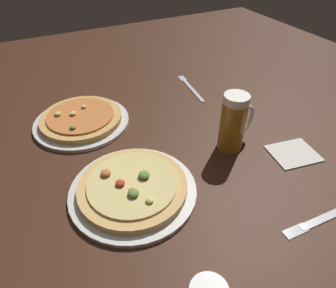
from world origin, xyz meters
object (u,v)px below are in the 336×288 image
object	(u,v)px
pizza_plate_near	(133,188)
knife_right	(321,219)
fork_left	(190,87)
pizza_plate_far	(81,119)
napkin_folded	(294,153)
beer_mug_dark	(234,123)

from	to	relation	value
pizza_plate_near	knife_right	bearing A→B (deg)	-37.53
fork_left	pizza_plate_far	bearing A→B (deg)	-173.08
pizza_plate_near	napkin_folded	size ratio (longest dim) A/B	2.42
beer_mug_dark	knife_right	size ratio (longest dim) A/B	0.82
beer_mug_dark	knife_right	xyz separation A→B (m)	(0.03, -0.32, -0.08)
napkin_folded	knife_right	world-z (taller)	napkin_folded
beer_mug_dark	fork_left	bearing A→B (deg)	78.01
pizza_plate_far	knife_right	xyz separation A→B (m)	(0.40, -0.64, -0.01)
pizza_plate_near	fork_left	distance (m)	0.59
pizza_plate_near	beer_mug_dark	size ratio (longest dim) A/B	1.81
napkin_folded	beer_mug_dark	bearing A→B (deg)	142.30
napkin_folded	knife_right	xyz separation A→B (m)	(-0.12, -0.20, -0.00)
pizza_plate_far	knife_right	distance (m)	0.75
beer_mug_dark	pizza_plate_near	bearing A→B (deg)	-172.87
pizza_plate_far	napkin_folded	xyz separation A→B (m)	(0.52, -0.44, -0.01)
knife_right	pizza_plate_near	bearing A→B (deg)	142.47
pizza_plate_near	napkin_folded	xyz separation A→B (m)	(0.48, -0.07, -0.01)
beer_mug_dark	napkin_folded	distance (m)	0.20
knife_right	napkin_folded	bearing A→B (deg)	60.08
pizza_plate_far	fork_left	xyz separation A→B (m)	(0.45, 0.05, -0.01)
pizza_plate_far	napkin_folded	world-z (taller)	pizza_plate_far
fork_left	knife_right	world-z (taller)	same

